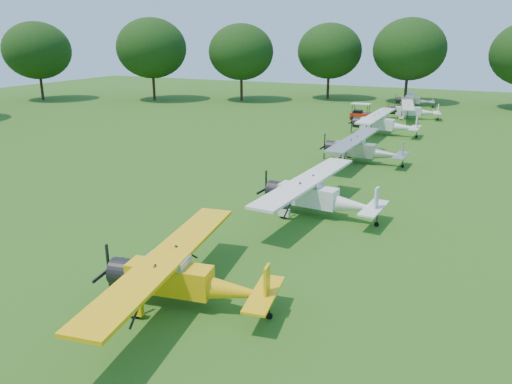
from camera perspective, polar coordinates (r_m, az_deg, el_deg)
ground at (r=29.14m, az=2.97°, el=-3.34°), size 160.00×160.00×0.00m
tree_belt at (r=26.36m, az=10.76°, el=12.13°), size 137.36×130.27×14.52m
aircraft_2 at (r=20.13m, az=-8.46°, el=-9.44°), size 7.30×11.57×2.27m
aircraft_3 at (r=29.76m, az=6.96°, el=-0.20°), size 7.49×11.93×2.35m
aircraft_4 at (r=42.84m, az=11.94°, el=4.96°), size 7.10×11.28×2.23m
aircraft_5 at (r=55.56m, az=14.25°, el=7.71°), size 7.38×11.73×2.32m
aircraft_6 at (r=67.36m, az=17.42°, el=8.97°), size 6.56×10.39×2.04m
aircraft_7 at (r=79.35m, az=17.55°, el=10.05°), size 5.77×9.16×1.80m
golf_cart at (r=65.12m, az=11.80°, el=8.68°), size 2.47×1.56×2.08m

